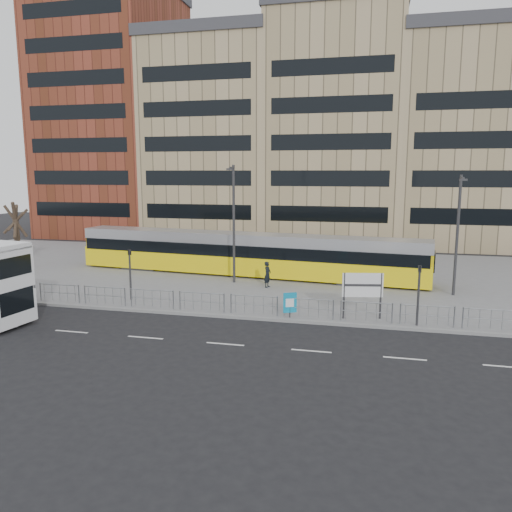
% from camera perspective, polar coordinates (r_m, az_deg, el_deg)
% --- Properties ---
extents(ground, '(120.00, 120.00, 0.00)m').
position_cam_1_polar(ground, '(27.69, -5.15, -6.96)').
color(ground, black).
rests_on(ground, ground).
extents(plaza, '(64.00, 24.00, 0.15)m').
position_cam_1_polar(plaza, '(38.90, 0.38, -1.95)').
color(plaza, slate).
rests_on(plaza, ground).
extents(kerb, '(64.00, 0.25, 0.17)m').
position_cam_1_polar(kerb, '(27.71, -5.12, -6.78)').
color(kerb, gray).
rests_on(kerb, ground).
extents(building_row, '(70.40, 18.40, 31.20)m').
position_cam_1_polar(building_row, '(60.05, 6.74, 14.37)').
color(building_row, brown).
rests_on(building_row, ground).
extents(pedestrian_barrier, '(32.07, 0.07, 1.10)m').
position_cam_1_polar(pedestrian_barrier, '(27.35, -0.85, -5.00)').
color(pedestrian_barrier, '#92959A').
rests_on(pedestrian_barrier, plaza).
extents(road_markings, '(62.00, 0.12, 0.01)m').
position_cam_1_polar(road_markings, '(23.78, -5.88, -9.78)').
color(road_markings, white).
rests_on(road_markings, ground).
extents(tram, '(27.04, 5.38, 3.17)m').
position_cam_1_polar(tram, '(37.59, -1.33, 0.22)').
color(tram, yellow).
rests_on(tram, plaza).
extents(station_sign, '(2.13, 0.50, 2.47)m').
position_cam_1_polar(station_sign, '(26.95, 12.09, -3.50)').
color(station_sign, '#2D2D30').
rests_on(station_sign, plaza).
extents(ad_panel, '(0.69, 0.36, 1.37)m').
position_cam_1_polar(ad_panel, '(26.81, 3.90, -5.40)').
color(ad_panel, '#2D2D30').
rests_on(ad_panel, plaza).
extents(pedestrian, '(0.55, 0.72, 1.76)m').
position_cam_1_polar(pedestrian, '(33.66, 1.32, -2.13)').
color(pedestrian, black).
rests_on(pedestrian, plaza).
extents(traffic_light_west, '(0.23, 0.25, 3.10)m').
position_cam_1_polar(traffic_light_west, '(31.15, -14.21, -1.33)').
color(traffic_light_west, '#2D2D30').
rests_on(traffic_light_west, plaza).
extents(traffic_light_east, '(0.18, 0.21, 3.10)m').
position_cam_1_polar(traffic_light_east, '(26.42, 18.11, -3.45)').
color(traffic_light_east, '#2D2D30').
rests_on(traffic_light_east, plaza).
extents(lamp_post_west, '(0.45, 1.04, 8.19)m').
position_cam_1_polar(lamp_post_west, '(34.63, -2.58, 4.21)').
color(lamp_post_west, '#2D2D30').
rests_on(lamp_post_west, plaza).
extents(lamp_post_east, '(0.45, 1.04, 7.55)m').
position_cam_1_polar(lamp_post_east, '(33.38, 22.06, 2.75)').
color(lamp_post_east, '#2D2D30').
rests_on(lamp_post_east, plaza).
extents(bare_tree, '(5.02, 5.02, 7.75)m').
position_cam_1_polar(bare_tree, '(44.58, -25.93, 5.75)').
color(bare_tree, '#30241A').
rests_on(bare_tree, plaza).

